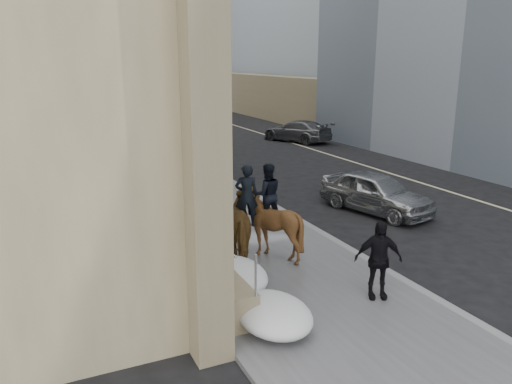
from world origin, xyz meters
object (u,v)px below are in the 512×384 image
Objects in this scene: mounted_horse_left at (246,223)px; pedestrian at (378,259)px; mounted_horse_right at (269,219)px; car_silver at (376,192)px; car_grey at (297,131)px.

mounted_horse_left is 1.43× the size of pedestrian.
mounted_horse_right is (0.68, 0.01, 0.02)m from mounted_horse_left.
mounted_horse_right is 0.60× the size of car_silver.
mounted_horse_left is 21.42m from car_grey.
mounted_horse_right reaches higher than pedestrian.
mounted_horse_left is at bearing 33.79° from car_grey.
car_grey is at bearing 88.24° from pedestrian.
mounted_horse_left reaches higher than car_grey.
mounted_horse_left reaches higher than mounted_horse_right.
mounted_horse_left is 6.75m from car_silver.
pedestrian is at bearing 42.01° from car_grey.
mounted_horse_right is 21.05m from car_grey.
pedestrian is (1.18, -3.29, -0.15)m from mounted_horse_right.
pedestrian is 7.25m from car_silver.
car_silver is at bearing -142.46° from mounted_horse_left.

